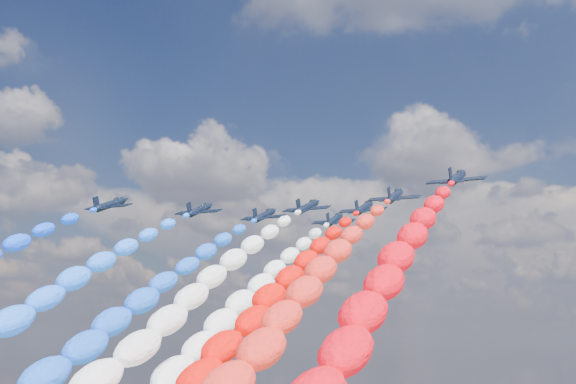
% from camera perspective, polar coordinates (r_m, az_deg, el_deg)
% --- Properties ---
extents(jet_0, '(10.13, 13.59, 7.34)m').
position_cam_1_polar(jet_0, '(158.02, -13.22, -0.92)').
color(jet_0, black).
extents(jet_1, '(10.60, 13.92, 7.34)m').
position_cam_1_polar(jet_1, '(161.38, -6.67, -1.35)').
color(jet_1, black).
extents(trail_1, '(5.91, 94.64, 51.23)m').
position_cam_1_polar(trail_1, '(118.92, -19.14, -9.32)').
color(trail_1, '#2268FF').
extents(jet_2, '(9.85, 13.38, 7.34)m').
position_cam_1_polar(jet_2, '(167.43, -1.80, -1.77)').
color(jet_2, black).
extents(trail_2, '(5.91, 94.64, 51.23)m').
position_cam_1_polar(trail_2, '(122.26, -11.96, -9.71)').
color(trail_2, blue).
extents(jet_3, '(10.14, 13.59, 7.34)m').
position_cam_1_polar(jet_3, '(156.47, 1.49, -1.11)').
color(jet_3, black).
extents(trail_3, '(5.91, 94.64, 51.23)m').
position_cam_1_polar(trail_3, '(109.73, -8.33, -9.71)').
color(trail_3, white).
extents(jet_4, '(10.39, 13.77, 7.34)m').
position_cam_1_polar(jet_4, '(173.67, 3.50, -2.09)').
color(jet_4, black).
extents(trail_4, '(5.91, 94.64, 51.23)m').
position_cam_1_polar(trail_4, '(126.09, -4.22, -9.95)').
color(trail_4, white).
extents(jet_5, '(9.86, 13.39, 7.34)m').
position_cam_1_polar(jet_5, '(158.63, 5.71, -1.20)').
color(jet_5, black).
extents(trail_5, '(5.91, 94.64, 51.23)m').
position_cam_1_polar(trail_5, '(110.12, -2.09, -9.82)').
color(trail_5, '#F90C06').
extents(jet_6, '(10.47, 13.83, 7.34)m').
position_cam_1_polar(jet_6, '(146.08, 8.02, -0.30)').
color(jet_6, black).
extents(trail_6, '(5.91, 94.64, 51.23)m').
position_cam_1_polar(trail_6, '(96.65, 0.40, -9.66)').
color(trail_6, red).
extents(jet_7, '(10.22, 13.65, 7.34)m').
position_cam_1_polar(jet_7, '(131.60, 12.57, 1.05)').
color(jet_7, black).
extents(trail_7, '(5.91, 94.64, 51.23)m').
position_cam_1_polar(trail_7, '(80.62, 6.43, -9.32)').
color(trail_7, '#F60816').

